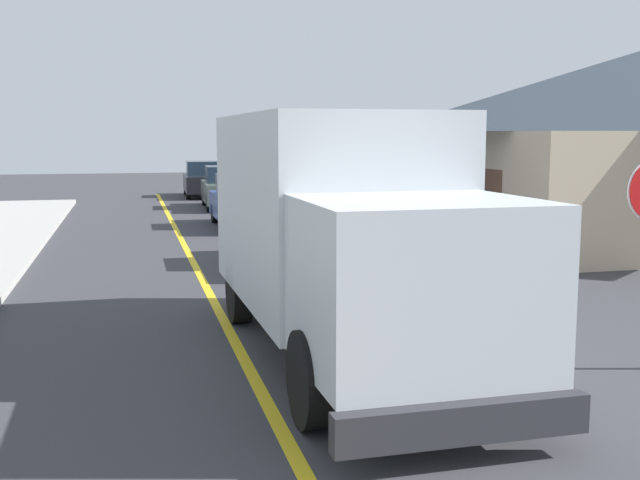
{
  "coord_description": "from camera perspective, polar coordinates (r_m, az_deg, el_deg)",
  "views": [
    {
      "loc": [
        -1.41,
        -0.68,
        2.93
      ],
      "look_at": [
        1.29,
        10.15,
        1.4
      ],
      "focal_mm": 43.41,
      "sensor_mm": 36.0,
      "label": 1
    }
  ],
  "objects": [
    {
      "name": "centre_line_yellow",
      "position": [
        11.16,
        -6.3,
        -7.44
      ],
      "size": [
        0.16,
        56.0,
        0.01
      ],
      "primitive_type": "cube",
      "color": "gold",
      "rests_on": "ground"
    },
    {
      "name": "box_truck",
      "position": [
        10.28,
        1.47,
        1.3
      ],
      "size": [
        2.52,
        7.22,
        3.2
      ],
      "color": "silver",
      "rests_on": "ground"
    },
    {
      "name": "parked_car_near",
      "position": [
        17.48,
        -1.84,
        0.77
      ],
      "size": [
        1.82,
        4.41,
        1.67
      ],
      "color": "silver",
      "rests_on": "ground"
    },
    {
      "name": "parked_car_mid",
      "position": [
        24.7,
        -5.6,
        2.8
      ],
      "size": [
        1.8,
        4.4,
        1.67
      ],
      "color": "#2D4793",
      "rests_on": "ground"
    },
    {
      "name": "parked_car_far",
      "position": [
        31.14,
        -6.91,
        3.81
      ],
      "size": [
        1.97,
        4.47,
        1.67
      ],
      "color": "#4C564C",
      "rests_on": "ground"
    },
    {
      "name": "parked_car_furthest",
      "position": [
        37.02,
        -8.55,
        4.4
      ],
      "size": [
        1.96,
        4.46,
        1.67
      ],
      "color": "black",
      "rests_on": "ground"
    },
    {
      "name": "house_across_street",
      "position": [
        22.29,
        22.37,
        6.56
      ],
      "size": [
        10.29,
        7.87,
        5.11
      ],
      "color": "tan",
      "rests_on": "ground"
    }
  ]
}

